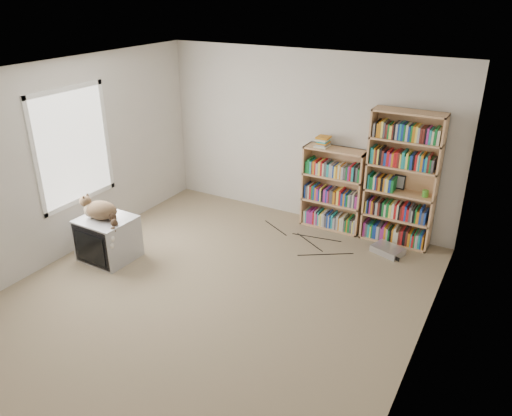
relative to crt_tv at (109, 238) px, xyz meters
The scene contains 16 objects.
floor 1.71m from the crt_tv, ahead, with size 4.50×5.00×0.01m, color gray.
wall_back 3.11m from the crt_tv, 55.26° to the left, with size 4.50×0.02×2.50m, color beige.
wall_left 1.12m from the crt_tv, behind, with size 0.02×5.00×2.50m, color beige.
wall_right 4.05m from the crt_tv, ahead, with size 0.02×5.00×2.50m, color beige.
ceiling 2.79m from the crt_tv, ahead, with size 4.50×5.00×0.02m, color white.
window 1.25m from the crt_tv, 166.85° to the left, with size 0.02×1.22×1.52m, color white.
crt_tv is the anchor object (origin of this frame).
cat 0.38m from the crt_tv, 79.49° to the right, with size 0.69×0.46×0.51m.
bookcase_tall 3.94m from the crt_tv, 36.00° to the left, with size 0.92×0.30×1.85m.
bookcase_short 3.19m from the crt_tv, 46.10° to the left, with size 0.88×0.30×1.21m.
book_stack 3.18m from the crt_tv, 48.33° to the left, with size 0.18×0.23×0.15m, color red.
green_mug 4.19m from the crt_tv, 33.11° to the left, with size 0.08×0.08×0.09m, color green.
framed_print 3.95m from the crt_tv, 37.31° to the left, with size 0.15×0.01×0.20m, color black.
dvd_player 3.70m from the crt_tv, 30.93° to the left, with size 0.39×0.28×0.09m, color silver.
wall_outlet 0.65m from the crt_tv, 148.31° to the left, with size 0.01×0.08×0.13m, color silver.
floor_cables 2.58m from the crt_tv, 40.23° to the left, with size 1.20×0.70×0.01m, color black, non-canonical shape.
Camera 1 is at (2.79, -4.00, 3.32)m, focal length 35.00 mm.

